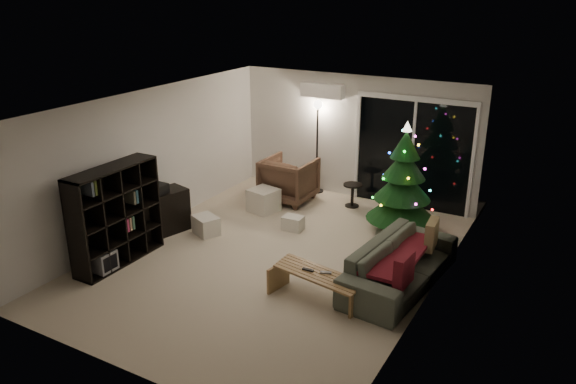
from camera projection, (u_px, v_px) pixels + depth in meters
name	position (u px, v px, depth m)	size (l,w,h in m)	color
room	(340.00, 176.00, 9.70)	(6.50, 7.51, 2.60)	beige
bookshelf	(107.00, 213.00, 8.75)	(0.40, 1.57, 1.57)	black
media_cabinet	(154.00, 215.00, 9.73)	(0.46, 1.22, 0.76)	black
stereo	(152.00, 190.00, 9.57)	(0.39, 0.46, 0.16)	black
armchair	(289.00, 179.00, 11.30)	(0.95, 0.98, 0.89)	brown
ottoman	(264.00, 200.00, 10.84)	(0.49, 0.49, 0.44)	#C2B59D
cardboard_box_a	(206.00, 225.00, 9.86)	(0.46, 0.35, 0.33)	beige
cardboard_box_b	(293.00, 223.00, 10.04)	(0.36, 0.27, 0.25)	beige
side_table	(352.00, 195.00, 11.06)	(0.37, 0.37, 0.46)	black
floor_lamp	(317.00, 148.00, 11.62)	(0.30, 0.30, 1.90)	black
sofa	(400.00, 264.00, 8.11)	(2.30, 0.90, 0.67)	#434B3E
sofa_throw	(394.00, 254.00, 8.10)	(0.72, 1.66, 0.06)	#5D1615
cushion_a	(432.00, 234.00, 8.43)	(0.13, 0.44, 0.44)	olive
cushion_b	(404.00, 270.00, 7.37)	(0.13, 0.44, 0.44)	#5D1615
coffee_table	(317.00, 286.00, 7.77)	(1.32, 0.46, 0.42)	olive
remote_a	(308.00, 270.00, 7.76)	(0.16, 0.05, 0.02)	black
remote_b	(326.00, 272.00, 7.69)	(0.15, 0.04, 0.02)	slate
christmas_tree	(403.00, 178.00, 9.72)	(1.23, 1.23, 1.99)	#124217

